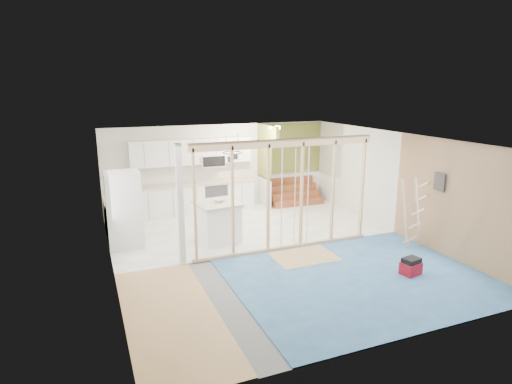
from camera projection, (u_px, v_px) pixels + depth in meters
name	position (u px, v px, depth m)	size (l,w,h in m)	color
room	(273.00, 197.00, 9.59)	(7.01, 8.01, 2.61)	slate
floor_overlays	(274.00, 249.00, 9.98)	(7.00, 8.00, 0.03)	white
stud_frame	(264.00, 186.00, 9.44)	(4.66, 0.14, 2.60)	tan
base_cabinets	(173.00, 203.00, 12.23)	(4.45, 2.24, 0.93)	white
upper_cabinets	(194.00, 152.00, 12.59)	(3.60, 0.41, 0.85)	white
green_partition	(284.00, 175.00, 13.71)	(2.25, 1.51, 2.60)	olive
pot_rack	(232.00, 155.00, 11.01)	(0.52, 0.52, 0.72)	black
sheathing_panel	(461.00, 203.00, 9.06)	(0.02, 4.00, 2.60)	tan
electrical_panel	(440.00, 182.00, 9.50)	(0.04, 0.30, 0.40)	#3A3B40
ceiling_light	(275.00, 128.00, 12.50)	(0.32, 0.32, 0.08)	#FFEABF
fridge	(125.00, 210.00, 9.96)	(0.80, 0.77, 1.82)	silver
island	(218.00, 222.00, 10.45)	(1.12, 1.12, 0.98)	white
bowl	(219.00, 200.00, 10.41)	(0.27, 0.27, 0.07)	silver
soap_bottle_a	(138.00, 182.00, 12.09)	(0.12, 0.12, 0.32)	silver
soap_bottle_b	(244.00, 176.00, 13.25)	(0.08, 0.08, 0.18)	silver
toolbox	(411.00, 267.00, 8.61)	(0.43, 0.36, 0.37)	maroon
ladder	(413.00, 213.00, 9.83)	(0.92, 0.09, 1.70)	tan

